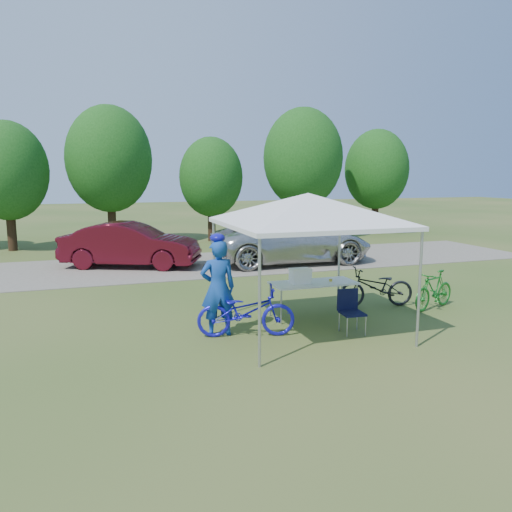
{
  "coord_description": "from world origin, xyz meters",
  "views": [
    {
      "loc": [
        -4.0,
        -8.75,
        3.06
      ],
      "look_at": [
        -0.38,
        2.0,
        1.22
      ],
      "focal_mm": 35.0,
      "sensor_mm": 36.0,
      "label": 1
    }
  ],
  "objects_px": {
    "bike_green": "(434,290)",
    "sedan": "(131,245)",
    "folding_chair": "(350,307)",
    "cyclist": "(218,288)",
    "minivan": "(292,240)",
    "cooler": "(300,276)",
    "folding_table": "(313,284)",
    "bike_dark": "(377,287)",
    "bike_blue": "(246,311)"
  },
  "relations": [
    {
      "from": "folding_table",
      "to": "sedan",
      "type": "height_order",
      "value": "sedan"
    },
    {
      "from": "folding_table",
      "to": "bike_dark",
      "type": "height_order",
      "value": "bike_dark"
    },
    {
      "from": "bike_green",
      "to": "sedan",
      "type": "height_order",
      "value": "sedan"
    },
    {
      "from": "folding_table",
      "to": "bike_blue",
      "type": "xyz_separation_m",
      "value": [
        -1.81,
        -0.84,
        -0.23
      ]
    },
    {
      "from": "folding_table",
      "to": "sedan",
      "type": "distance_m",
      "value": 8.06
    },
    {
      "from": "folding_table",
      "to": "minivan",
      "type": "distance_m",
      "value": 6.8
    },
    {
      "from": "bike_green",
      "to": "bike_dark",
      "type": "height_order",
      "value": "bike_dark"
    },
    {
      "from": "cooler",
      "to": "cyclist",
      "type": "xyz_separation_m",
      "value": [
        -1.97,
        -0.59,
        0.0
      ]
    },
    {
      "from": "cooler",
      "to": "cyclist",
      "type": "bearing_deg",
      "value": -163.26
    },
    {
      "from": "bike_green",
      "to": "folding_chair",
      "type": "bearing_deg",
      "value": -91.71
    },
    {
      "from": "bike_dark",
      "to": "sedan",
      "type": "xyz_separation_m",
      "value": [
        -5.02,
        7.11,
        0.3
      ]
    },
    {
      "from": "bike_green",
      "to": "sedan",
      "type": "xyz_separation_m",
      "value": [
        -6.18,
        7.69,
        0.32
      ]
    },
    {
      "from": "cyclist",
      "to": "bike_green",
      "type": "distance_m",
      "value": 5.23
    },
    {
      "from": "cooler",
      "to": "sedan",
      "type": "distance_m",
      "value": 7.94
    },
    {
      "from": "bike_blue",
      "to": "bike_dark",
      "type": "xyz_separation_m",
      "value": [
        3.56,
        1.1,
        -0.02
      ]
    },
    {
      "from": "cooler",
      "to": "bike_blue",
      "type": "bearing_deg",
      "value": -150.5
    },
    {
      "from": "folding_chair",
      "to": "cyclist",
      "type": "relative_size",
      "value": 0.45
    },
    {
      "from": "folding_table",
      "to": "cyclist",
      "type": "relative_size",
      "value": 1.0
    },
    {
      "from": "cyclist",
      "to": "folding_table",
      "type": "bearing_deg",
      "value": -163.47
    },
    {
      "from": "cooler",
      "to": "cyclist",
      "type": "relative_size",
      "value": 0.24
    },
    {
      "from": "bike_blue",
      "to": "bike_green",
      "type": "relative_size",
      "value": 1.26
    },
    {
      "from": "bike_blue",
      "to": "sedan",
      "type": "relative_size",
      "value": 0.41
    },
    {
      "from": "folding_table",
      "to": "minivan",
      "type": "bearing_deg",
      "value": 71.19
    },
    {
      "from": "folding_table",
      "to": "bike_dark",
      "type": "relative_size",
      "value": 1.04
    },
    {
      "from": "cooler",
      "to": "cyclist",
      "type": "distance_m",
      "value": 2.06
    },
    {
      "from": "folding_chair",
      "to": "sedan",
      "type": "distance_m",
      "value": 9.29
    },
    {
      "from": "folding_chair",
      "to": "bike_green",
      "type": "relative_size",
      "value": 0.57
    },
    {
      "from": "folding_table",
      "to": "bike_blue",
      "type": "height_order",
      "value": "bike_blue"
    },
    {
      "from": "folding_chair",
      "to": "bike_green",
      "type": "distance_m",
      "value": 2.85
    },
    {
      "from": "folding_chair",
      "to": "cooler",
      "type": "distance_m",
      "value": 1.41
    },
    {
      "from": "bike_blue",
      "to": "folding_table",
      "type": "bearing_deg",
      "value": -50.78
    },
    {
      "from": "sedan",
      "to": "minivan",
      "type": "bearing_deg",
      "value": -76.01
    },
    {
      "from": "folding_chair",
      "to": "bike_blue",
      "type": "height_order",
      "value": "bike_blue"
    },
    {
      "from": "bike_green",
      "to": "sedan",
      "type": "relative_size",
      "value": 0.33
    },
    {
      "from": "folding_chair",
      "to": "bike_green",
      "type": "xyz_separation_m",
      "value": [
        2.7,
        0.92,
        -0.05
      ]
    },
    {
      "from": "folding_chair",
      "to": "bike_dark",
      "type": "height_order",
      "value": "bike_dark"
    },
    {
      "from": "folding_table",
      "to": "bike_dark",
      "type": "distance_m",
      "value": 1.79
    },
    {
      "from": "folding_chair",
      "to": "sedan",
      "type": "height_order",
      "value": "sedan"
    },
    {
      "from": "cyclist",
      "to": "bike_dark",
      "type": "relative_size",
      "value": 1.04
    },
    {
      "from": "bike_dark",
      "to": "minivan",
      "type": "bearing_deg",
      "value": -174.05
    },
    {
      "from": "bike_dark",
      "to": "sedan",
      "type": "height_order",
      "value": "sedan"
    },
    {
      "from": "cooler",
      "to": "sedan",
      "type": "bearing_deg",
      "value": 111.86
    },
    {
      "from": "folding_chair",
      "to": "cyclist",
      "type": "distance_m",
      "value": 2.62
    },
    {
      "from": "minivan",
      "to": "bike_dark",
      "type": "bearing_deg",
      "value": 177.39
    },
    {
      "from": "folding_chair",
      "to": "bike_dark",
      "type": "relative_size",
      "value": 0.47
    },
    {
      "from": "bike_blue",
      "to": "bike_green",
      "type": "distance_m",
      "value": 4.75
    },
    {
      "from": "cooler",
      "to": "bike_green",
      "type": "relative_size",
      "value": 0.3
    },
    {
      "from": "cooler",
      "to": "minivan",
      "type": "bearing_deg",
      "value": 68.71
    },
    {
      "from": "bike_green",
      "to": "minivan",
      "type": "bearing_deg",
      "value": 165.59
    },
    {
      "from": "minivan",
      "to": "cooler",
      "type": "bearing_deg",
      "value": 160.19
    }
  ]
}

